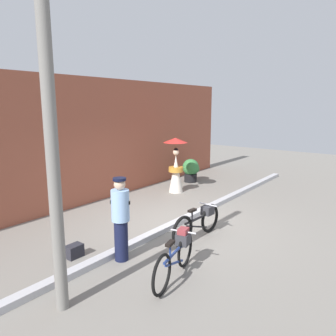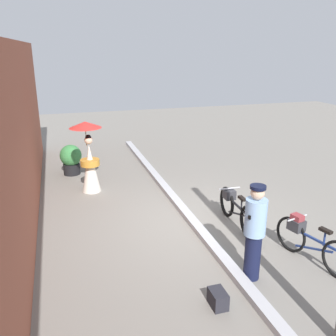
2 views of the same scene
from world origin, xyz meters
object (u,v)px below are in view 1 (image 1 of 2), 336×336
(person_with_parasol, at_px, (176,165))
(potted_plant_by_door, at_px, (191,169))
(bicycle_far_side, at_px, (199,222))
(person_officer, at_px, (121,217))
(backpack_on_pavement, at_px, (74,251))
(utility_pole, at_px, (52,145))
(bicycle_near_officer, at_px, (177,254))

(person_with_parasol, relative_size, potted_plant_by_door, 2.07)
(bicycle_far_side, relative_size, person_officer, 1.07)
(backpack_on_pavement, xyz_separation_m, utility_pole, (-1.11, -1.20, 2.27))
(utility_pole, bearing_deg, person_officer, 13.95)
(bicycle_far_side, xyz_separation_m, backpack_on_pavement, (-2.26, 1.42, -0.25))
(bicycle_far_side, distance_m, potted_plant_by_door, 5.41)
(bicycle_near_officer, relative_size, person_officer, 1.02)
(bicycle_far_side, xyz_separation_m, person_with_parasol, (2.86, 2.73, 0.56))
(person_officer, relative_size, person_with_parasol, 0.88)
(bicycle_far_side, relative_size, person_with_parasol, 0.93)
(utility_pole, bearing_deg, backpack_on_pavement, 47.35)
(utility_pole, bearing_deg, potted_plant_by_door, 20.50)
(person_officer, bearing_deg, bicycle_far_side, -18.96)
(bicycle_far_side, relative_size, utility_pole, 0.36)
(person_with_parasol, distance_m, utility_pole, 6.88)
(bicycle_far_side, distance_m, person_with_parasol, 3.99)
(person_with_parasol, bearing_deg, potted_plant_by_door, 14.44)
(bicycle_near_officer, xyz_separation_m, potted_plant_by_door, (6.05, 3.71, 0.07))
(person_officer, height_order, potted_plant_by_door, person_officer)
(bicycle_near_officer, height_order, person_with_parasol, person_with_parasol)
(bicycle_far_side, bearing_deg, person_officer, 161.04)
(potted_plant_by_door, bearing_deg, person_with_parasol, -165.56)
(potted_plant_by_door, xyz_separation_m, backpack_on_pavement, (-6.68, -1.71, -0.35))
(bicycle_near_officer, distance_m, person_with_parasol, 5.61)
(bicycle_near_officer, bearing_deg, utility_pole, 155.33)
(bicycle_far_side, bearing_deg, potted_plant_by_door, 35.30)
(bicycle_near_officer, xyz_separation_m, utility_pole, (-1.74, 0.80, 1.99))
(person_with_parasol, distance_m, potted_plant_by_door, 1.67)
(person_with_parasol, bearing_deg, bicycle_near_officer, -143.61)
(person_officer, distance_m, person_with_parasol, 5.10)
(person_officer, relative_size, potted_plant_by_door, 1.81)
(person_officer, relative_size, backpack_on_pavement, 5.00)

